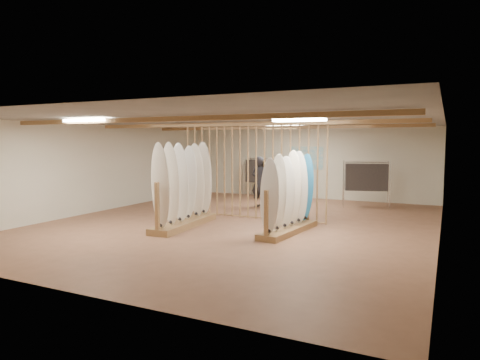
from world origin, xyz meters
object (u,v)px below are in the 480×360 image
at_px(shopper_a, 260,179).
at_px(rack_right, 289,206).
at_px(shopper_b, 266,181).
at_px(clothing_rack_a, 262,171).
at_px(clothing_rack_b, 366,177).
at_px(rack_left, 184,199).

bearing_deg(shopper_a, rack_right, 132.44).
bearing_deg(shopper_b, shopper_a, -137.98).
distance_m(rack_right, clothing_rack_a, 6.84).
bearing_deg(clothing_rack_b, rack_left, -141.04).
xyz_separation_m(clothing_rack_a, clothing_rack_b, (4.28, -0.97, -0.01)).
xyz_separation_m(rack_right, shopper_b, (-2.04, 3.46, 0.26)).
xyz_separation_m(rack_right, shopper_a, (-2.25, 3.40, 0.32)).
bearing_deg(rack_right, shopper_b, 126.75).
distance_m(rack_right, shopper_b, 4.03).
height_order(rack_left, rack_right, rack_left).
bearing_deg(clothing_rack_a, shopper_a, -52.69).
bearing_deg(shopper_a, clothing_rack_b, -144.67).
height_order(rack_right, shopper_a, shopper_a).
distance_m(rack_left, clothing_rack_b, 6.66).
relative_size(clothing_rack_b, shopper_b, 0.86).
height_order(clothing_rack_a, shopper_b, shopper_b).
xyz_separation_m(clothing_rack_b, shopper_a, (-3.25, -1.62, -0.05)).
relative_size(rack_left, rack_right, 1.10).
height_order(rack_left, clothing_rack_a, rack_left).
bearing_deg(shopper_b, clothing_rack_a, 141.66).
relative_size(rack_right, shopper_b, 1.33).
height_order(rack_right, clothing_rack_a, rack_right).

